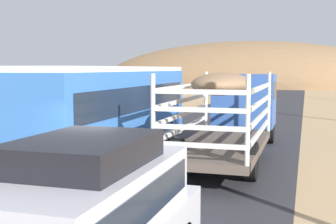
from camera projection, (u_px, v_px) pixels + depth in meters
The scene contains 3 objects.
livestock_truck at pixel (237, 105), 17.11m from camera, with size 2.53×9.70×3.02m.
bus at pixel (108, 110), 15.23m from camera, with size 2.54×10.00×3.21m.
distant_hill at pixel (247, 86), 79.79m from camera, with size 55.59×27.27×15.87m, color olive.
Camera 1 is at (4.17, -7.40, 3.17)m, focal length 48.07 mm.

